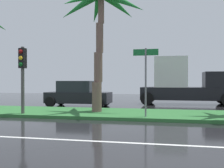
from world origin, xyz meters
name	(u,v)px	position (x,y,z in m)	size (l,w,h in m)	color
ground_plane	(174,115)	(0.00, 9.00, -0.05)	(90.00, 42.00, 0.10)	black
near_lane_divider_stripe	(175,145)	(0.00, 2.00, 0.00)	(81.00, 0.14, 0.01)	white
median_strip	(174,115)	(0.00, 8.00, 0.07)	(85.50, 4.00, 0.15)	#2D6B33
palm_tree_mid_left	(101,10)	(-3.68, 8.19, 5.34)	(4.69, 4.59, 6.60)	brown
traffic_signal_median_left	(22,68)	(-7.10, 6.46, 2.36)	(0.28, 0.43, 3.21)	#4C4C47
street_name_sign	(146,73)	(-1.21, 6.57, 2.08)	(1.10, 0.08, 3.00)	slate
car_in_traffic_leading	(78,94)	(-6.29, 12.11, 0.83)	(4.30, 2.02, 1.72)	black
box_truck_lead	(185,83)	(0.81, 15.19, 1.55)	(6.40, 2.64, 3.46)	black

